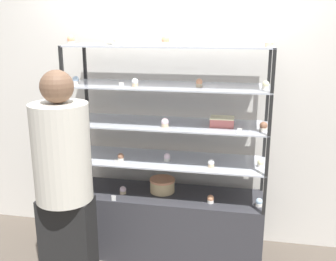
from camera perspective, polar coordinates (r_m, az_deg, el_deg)
The scene contains 37 objects.
ground_plane at distance 3.61m, azimuth 0.00°, elevation -17.19°, with size 20.00×20.00×0.00m, color brown.
back_wall at distance 3.48m, azimuth 1.20°, elevation 4.71°, with size 8.00×0.05×2.60m.
display_base at distance 3.47m, azimuth 0.00°, elevation -13.33°, with size 1.57×0.47×0.55m.
display_riser_lower at distance 3.24m, azimuth 0.00°, elevation -4.48°, with size 1.57×0.47×0.31m.
display_riser_middle at distance 3.15m, azimuth 0.00°, elevation 0.78°, with size 1.57×0.47×0.31m.
display_riser_upper at distance 3.08m, azimuth 0.00°, elevation 6.30°, with size 1.57×0.47×0.31m.
display_riser_top at distance 3.05m, azimuth 0.00°, elevation 11.99°, with size 1.57×0.47×0.31m.
layer_cake_centerpiece at distance 3.36m, azimuth -0.83°, elevation -7.93°, with size 0.21×0.21×0.12m.
sheet_cake_frosted at distance 3.07m, azimuth 7.85°, elevation 1.28°, with size 0.18×0.14×0.07m.
cupcake_0 at distance 3.48m, azimuth -11.96°, elevation -7.92°, with size 0.05×0.05×0.07m.
cupcake_1 at distance 3.35m, azimuth -6.55°, elevation -8.60°, with size 0.05×0.05×0.07m.
cupcake_2 at distance 3.19m, azimuth 6.19°, elevation -9.87°, with size 0.05×0.05×0.07m.
cupcake_3 at distance 3.20m, azimuth 13.06°, elevation -10.12°, with size 0.05×0.05×0.07m.
price_tag_0 at distance 3.24m, azimuth -7.88°, elevation -9.70°, with size 0.04×0.00×0.04m.
cupcake_4 at distance 3.35m, azimuth -12.89°, elevation -3.31°, with size 0.05×0.05×0.06m.
cupcake_5 at distance 3.21m, azimuth -6.87°, elevation -3.86°, with size 0.05×0.05×0.06m.
cupcake_6 at distance 3.18m, azimuth -0.10°, elevation -3.92°, with size 0.05×0.05×0.06m.
cupcake_7 at distance 3.07m, azimuth 6.28°, elevation -4.75°, with size 0.05×0.05×0.06m.
cupcake_8 at distance 3.13m, azimuth 13.30°, elevation -4.65°, with size 0.05×0.05×0.06m.
price_tag_1 at distance 3.12m, azimuth -7.43°, elevation -4.65°, with size 0.04×0.00×0.04m.
cupcake_9 at distance 3.30m, azimuth -12.43°, elevation 2.00°, with size 0.06×0.06×0.07m.
cupcake_10 at distance 3.02m, azimuth -0.53°, elevation 1.13°, with size 0.06×0.06×0.07m.
cupcake_11 at distance 2.99m, azimuth 13.69°, elevation 0.56°, with size 0.06×0.06×0.07m.
price_tag_2 at distance 2.87m, azimuth 10.35°, elevation -0.07°, with size 0.04×0.00×0.04m.
cupcake_12 at distance 3.21m, azimuth -13.23°, elevation 7.11°, with size 0.05×0.05×0.06m.
cupcake_13 at distance 3.01m, azimuth -4.82°, elevation 6.94°, with size 0.05×0.05×0.06m.
cupcake_14 at distance 2.99m, azimuth 4.55°, elevation 6.89°, with size 0.05×0.05×0.06m.
cupcake_15 at distance 2.95m, azimuth 13.99°, elevation 6.40°, with size 0.05×0.05×0.06m.
price_tag_3 at distance 2.95m, azimuth -6.77°, elevation 6.54°, with size 0.04×0.00×0.04m.
cupcake_16 at distance 3.17m, azimuth -13.90°, elevation 12.59°, with size 0.06×0.06×0.07m.
cupcake_17 at distance 3.04m, azimuth -7.47°, elevation 12.80°, with size 0.06×0.06×0.07m.
cupcake_18 at distance 2.99m, azimuth -0.39°, elevation 12.89°, with size 0.06×0.06×0.07m.
cupcake_19 at distance 2.90m, azimuth 6.80°, elevation 12.71°, with size 0.06×0.06×0.07m.
cupcake_20 at distance 2.90m, azimuth 14.47°, elevation 12.35°, with size 0.06×0.06×0.07m.
price_tag_4 at distance 2.82m, azimuth 1.71°, elevation 12.51°, with size 0.04×0.00×0.04m.
donut_glazed at distance 3.23m, azimuth -7.94°, elevation 12.72°, with size 0.13×0.13×0.04m.
customer_figure at distance 2.80m, azimuth -14.86°, elevation -7.37°, with size 0.39×0.39×1.66m.
Camera 1 is at (0.58, -2.99, 1.93)m, focal length 42.00 mm.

